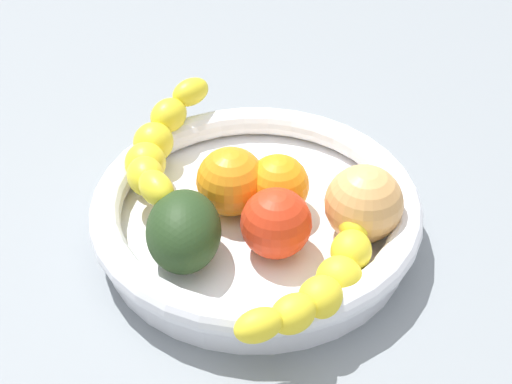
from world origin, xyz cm
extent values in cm
cube|color=gray|center=(0.00, 0.00, 1.50)|extent=(120.00, 120.00, 3.00)
cylinder|color=white|center=(0.00, 0.00, 4.19)|extent=(28.79, 28.79, 2.37)
torus|color=white|center=(0.00, 0.00, 6.82)|extent=(30.81, 30.81, 2.89)
ellipsoid|color=yellow|center=(5.46, -14.68, 10.33)|extent=(5.14, 4.89, 2.81)
ellipsoid|color=yellow|center=(7.85, -12.19, 9.21)|extent=(5.31, 5.51, 3.41)
ellipsoid|color=yellow|center=(9.48, -9.14, 8.09)|extent=(5.27, 5.46, 4.02)
ellipsoid|color=yellow|center=(10.23, -5.76, 8.09)|extent=(4.36, 4.65, 4.02)
ellipsoid|color=yellow|center=(10.04, -2.31, 9.21)|extent=(4.17, 4.90, 3.41)
ellipsoid|color=yellow|center=(8.94, 0.97, 10.33)|extent=(4.45, 5.13, 2.81)
ellipsoid|color=yellow|center=(1.38, 16.13, 8.89)|extent=(4.57, 3.73, 2.58)
ellipsoid|color=yellow|center=(-1.39, 14.83, 8.38)|extent=(4.95, 4.64, 3.04)
ellipsoid|color=yellow|center=(-3.83, 12.98, 7.87)|extent=(5.27, 5.25, 3.50)
ellipsoid|color=yellow|center=(-5.83, 10.66, 7.36)|extent=(5.51, 5.50, 3.96)
ellipsoid|color=yellow|center=(-7.31, 7.98, 7.87)|extent=(4.76, 5.00, 3.50)
ellipsoid|color=yellow|center=(-8.21, 5.05, 8.38)|extent=(3.73, 4.45, 3.04)
ellipsoid|color=yellow|center=(-8.47, 1.99, 8.89)|extent=(2.64, 3.99, 2.58)
sphere|color=orange|center=(2.19, -1.47, 8.63)|extent=(6.51, 6.51, 6.51)
sphere|color=orange|center=(-2.12, -0.85, 8.32)|extent=(5.89, 5.89, 5.89)
sphere|color=#EBA85E|center=(-9.32, 3.20, 8.91)|extent=(7.07, 7.07, 7.07)
ellipsoid|color=#233B1B|center=(6.72, 4.83, 8.53)|extent=(7.08, 8.87, 6.31)
sphere|color=red|center=(-1.30, 4.60, 8.53)|extent=(6.31, 6.31, 6.31)
camera|label=1|loc=(5.09, 51.97, 51.53)|focal=51.87mm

